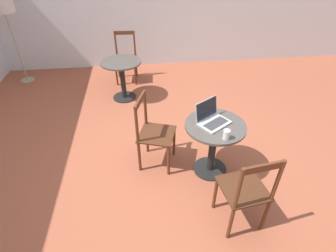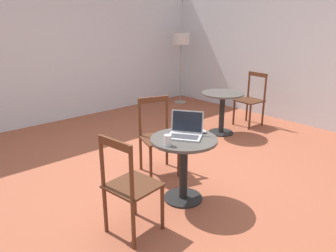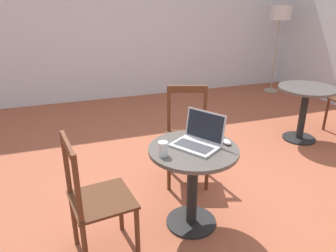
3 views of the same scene
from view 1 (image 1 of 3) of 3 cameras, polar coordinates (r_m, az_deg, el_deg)
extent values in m
plane|color=#9E5138|center=(3.55, 1.24, -6.83)|extent=(16.00, 16.00, 0.00)
cube|color=silver|center=(5.91, -3.37, 25.62)|extent=(0.06, 9.40, 2.70)
cylinder|color=black|center=(3.43, 9.08, -9.13)|extent=(0.42, 0.42, 0.02)
cylinder|color=black|center=(3.20, 9.64, -4.88)|extent=(0.09, 0.09, 0.65)
cylinder|color=#4C4742|center=(2.99, 10.29, 0.06)|extent=(0.69, 0.69, 0.03)
cylinder|color=black|center=(4.92, -9.39, 6.25)|extent=(0.42, 0.42, 0.02)
cylinder|color=black|center=(4.76, -9.79, 9.76)|extent=(0.09, 0.09, 0.65)
cylinder|color=#4C4742|center=(4.62, -10.22, 13.54)|extent=(0.69, 0.69, 0.03)
cylinder|color=#562D19|center=(2.88, 10.24, -14.24)|extent=(0.04, 0.04, 0.45)
cylinder|color=#562D19|center=(3.02, 16.76, -12.51)|extent=(0.04, 0.04, 0.45)
cylinder|color=#562D19|center=(2.69, 13.46, -19.91)|extent=(0.04, 0.04, 0.45)
cylinder|color=#562D19|center=(2.84, 20.40, -17.67)|extent=(0.04, 0.04, 0.45)
cube|color=#492715|center=(2.67, 16.04, -12.86)|extent=(0.47, 0.47, 0.02)
cylinder|color=#562D19|center=(2.32, 15.15, -13.12)|extent=(0.04, 0.04, 0.48)
cylinder|color=#562D19|center=(2.49, 22.73, -10.92)|extent=(0.04, 0.04, 0.48)
cube|color=#562D19|center=(2.26, 20.10, -8.52)|extent=(0.08, 0.40, 0.07)
cylinder|color=#562D19|center=(3.45, 1.32, -3.42)|extent=(0.04, 0.04, 0.45)
cylinder|color=#562D19|center=(3.18, 0.14, -7.54)|extent=(0.04, 0.04, 0.45)
cylinder|color=#562D19|center=(3.51, -4.57, -2.67)|extent=(0.04, 0.04, 0.45)
cylinder|color=#562D19|center=(3.25, -6.25, -6.62)|extent=(0.04, 0.04, 0.45)
cube|color=#492715|center=(3.19, -2.45, -1.78)|extent=(0.53, 0.53, 0.02)
cylinder|color=#562D19|center=(3.23, -4.97, 4.05)|extent=(0.04, 0.04, 0.48)
cylinder|color=#562D19|center=(2.94, -6.86, 0.33)|extent=(0.04, 0.04, 0.48)
cube|color=#562D19|center=(2.98, -6.11, 5.53)|extent=(0.38, 0.15, 0.07)
cylinder|color=#562D19|center=(5.26, -7.13, 11.18)|extent=(0.04, 0.04, 0.45)
cylinder|color=#562D19|center=(5.30, -11.14, 10.98)|extent=(0.04, 0.04, 0.45)
cylinder|color=#562D19|center=(5.59, -6.93, 12.75)|extent=(0.04, 0.04, 0.45)
cylinder|color=#562D19|center=(5.63, -10.73, 12.56)|extent=(0.04, 0.04, 0.45)
cube|color=#492715|center=(5.35, -9.23, 14.20)|extent=(0.45, 0.45, 0.02)
cylinder|color=#562D19|center=(5.42, -7.31, 17.46)|extent=(0.04, 0.04, 0.48)
cylinder|color=#562D19|center=(5.46, -11.31, 17.21)|extent=(0.04, 0.04, 0.48)
cube|color=#562D19|center=(5.38, -9.54, 19.39)|extent=(0.05, 0.40, 0.07)
cylinder|color=#9E937F|center=(6.19, -28.19, 8.82)|extent=(0.27, 0.27, 0.02)
cylinder|color=#9E937F|center=(5.96, -30.02, 14.39)|extent=(0.02, 0.02, 1.32)
cylinder|color=silver|center=(5.78, -32.43, 21.33)|extent=(0.38, 0.38, 0.24)
cube|color=#B7B7BC|center=(2.99, 10.08, 0.59)|extent=(0.38, 0.41, 0.02)
cube|color=#38383D|center=(2.97, 10.39, 0.59)|extent=(0.27, 0.31, 0.00)
cube|color=#B7B7BC|center=(2.99, 8.38, 3.69)|extent=(0.23, 0.31, 0.23)
cube|color=black|center=(2.99, 8.45, 3.67)|extent=(0.20, 0.28, 0.21)
ellipsoid|color=#B7B7BC|center=(3.19, 9.27, 3.36)|extent=(0.06, 0.10, 0.03)
cylinder|color=black|center=(3.11, 7.27, 3.26)|extent=(0.08, 0.08, 0.08)
torus|color=black|center=(3.15, 7.07, 3.83)|extent=(0.05, 0.01, 0.05)
cylinder|color=silver|center=(2.77, 12.60, -1.84)|extent=(0.07, 0.07, 0.11)
camera|label=2|loc=(3.10, 77.31, -3.19)|focal=35.00mm
camera|label=3|loc=(3.25, 56.74, 9.59)|focal=35.00mm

